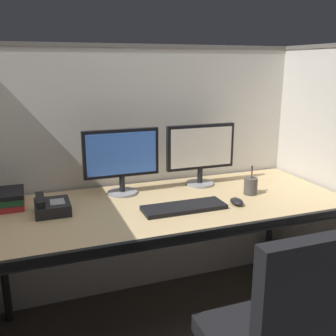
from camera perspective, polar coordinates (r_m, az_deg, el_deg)
The scene contains 10 objects.
cubicle_partition_rear at distance 2.46m, azimuth -3.17°, elevation -0.68°, with size 2.21×0.06×1.57m.
cubicle_partition_right at distance 2.50m, azimuth 23.23°, elevation -1.68°, with size 0.06×1.41×1.57m.
desk at distance 2.08m, azimuth 0.60°, elevation -6.52°, with size 1.90×0.80×0.74m.
monitor_left at distance 2.17m, azimuth -6.92°, elevation 1.61°, with size 0.43×0.17×0.37m.
monitor_right at distance 2.33m, azimuth 4.86°, elevation 2.59°, with size 0.43×0.17×0.37m.
keyboard_main at distance 1.98m, azimuth 2.37°, elevation -5.84°, with size 0.43×0.15×0.02m, color black.
computer_mouse at distance 2.07m, azimuth 10.14°, elevation -4.92°, with size 0.06×0.10×0.04m.
desk_phone at distance 2.02m, azimuth -16.92°, elevation -5.46°, with size 0.17×0.19×0.09m.
pen_cup at distance 2.24m, azimuth 12.14°, elevation -2.61°, with size 0.08×0.08×0.17m.
book_stack at distance 2.17m, azimuth -22.53°, elevation -4.21°, with size 0.15×0.22×0.09m.
Camera 1 is at (-0.69, -1.52, 1.46)m, focal length 41.17 mm.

